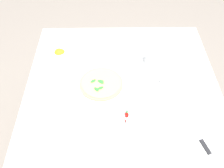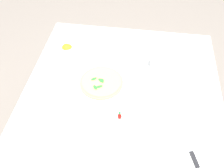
{
  "view_description": "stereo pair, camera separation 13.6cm",
  "coord_description": "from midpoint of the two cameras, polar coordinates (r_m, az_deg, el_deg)",
  "views": [
    {
      "loc": [
        -0.89,
        0.07,
        1.78
      ],
      "look_at": [
        -0.0,
        0.06,
        0.76
      ],
      "focal_mm": 38.91,
      "sensor_mm": 36.0,
      "label": 1
    },
    {
      "loc": [
        -0.88,
        -0.07,
        1.78
      ],
      "look_at": [
        -0.0,
        0.06,
        0.76
      ],
      "focal_mm": 38.91,
      "sensor_mm": 36.0,
      "label": 2
    }
  ],
  "objects": [
    {
      "name": "water_glass_near_left",
      "position": [
        1.13,
        -7.01,
        -12.65
      ],
      "size": [
        0.07,
        0.07,
        0.12
      ],
      "color": "white",
      "rests_on": "dining_table"
    },
    {
      "name": "citrus_bowl",
      "position": [
        1.57,
        -7.99,
        7.98
      ],
      "size": [
        0.15,
        0.15,
        0.07
      ],
      "color": "white",
      "rests_on": "dining_table"
    },
    {
      "name": "water_glass_left_edge",
      "position": [
        1.46,
        13.02,
        4.79
      ],
      "size": [
        0.07,
        0.07,
        0.11
      ],
      "color": "white",
      "rests_on": "dining_table"
    },
    {
      "name": "water_glass_far_right",
      "position": [
        1.57,
        -0.37,
        9.75
      ],
      "size": [
        0.07,
        0.07,
        0.12
      ],
      "color": "white",
      "rests_on": "dining_table"
    },
    {
      "name": "dining_table",
      "position": [
        1.47,
        4.97,
        -4.27
      ],
      "size": [
        1.09,
        1.09,
        0.74
      ],
      "color": "white",
      "rests_on": "ground_plane"
    },
    {
      "name": "pizza_plate",
      "position": [
        1.37,
        0.32,
        -0.19
      ],
      "size": [
        0.34,
        0.34,
        0.02
      ],
      "color": "white",
      "rests_on": "dining_table"
    },
    {
      "name": "dinner_knife",
      "position": [
        1.21,
        21.05,
        -14.3
      ],
      "size": [
        0.19,
        0.08,
        0.01
      ],
      "rotation": [
        0.0,
        0.0,
        0.31
      ],
      "color": "silver",
      "rests_on": "napkin_folded"
    },
    {
      "name": "ground_plane",
      "position": [
        1.99,
        3.79,
        -14.73
      ],
      "size": [
        8.0,
        8.0,
        0.0
      ],
      "primitive_type": "plane",
      "color": "slate"
    },
    {
      "name": "coffee_cup_near_right",
      "position": [
        1.14,
        -0.39,
        -13.64
      ],
      "size": [
        0.13,
        0.13,
        0.07
      ],
      "color": "white",
      "rests_on": "dining_table"
    },
    {
      "name": "coffee_cup_far_left",
      "position": [
        1.36,
        15.71,
        -1.69
      ],
      "size": [
        0.13,
        0.13,
        0.07
      ],
      "color": "white",
      "rests_on": "dining_table"
    },
    {
      "name": "pepper_shaker",
      "position": [
        1.2,
        5.39,
        -9.55
      ],
      "size": [
        0.03,
        0.03,
        0.06
      ],
      "color": "white",
      "rests_on": "dining_table"
    },
    {
      "name": "napkin_folded",
      "position": [
        1.22,
        20.92,
        -14.72
      ],
      "size": [
        0.24,
        0.18,
        0.02
      ],
      "rotation": [
        0.0,
        0.0,
        0.24
      ],
      "color": "white",
      "rests_on": "dining_table"
    },
    {
      "name": "salt_shaker",
      "position": [
        1.23,
        4.67,
        -7.24
      ],
      "size": [
        0.03,
        0.03,
        0.06
      ],
      "color": "white",
      "rests_on": "dining_table"
    },
    {
      "name": "pizza",
      "position": [
        1.35,
        0.31,
        0.19
      ],
      "size": [
        0.25,
        0.25,
        0.02
      ],
      "color": "#DBAD60",
      "rests_on": "pizza_plate"
    },
    {
      "name": "hot_sauce_bottle",
      "position": [
        1.21,
        5.05,
        -8.15
      ],
      "size": [
        0.02,
        0.02,
        0.08
      ],
      "color": "#B7140F",
      "rests_on": "dining_table"
    }
  ]
}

